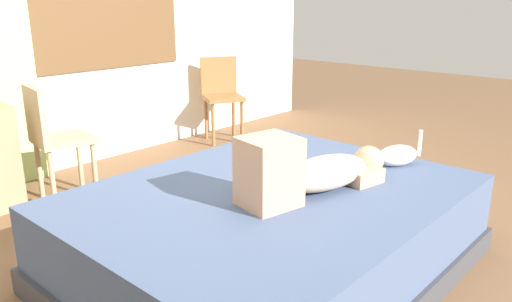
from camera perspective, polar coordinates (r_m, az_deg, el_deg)
ground_plane at (r=3.01m, az=2.12°, el=-11.72°), size 16.00×16.00×0.00m
bed at (r=2.75m, az=1.73°, el=-9.08°), size 2.11×1.65×0.48m
person_lying at (r=2.60m, az=6.35°, el=-2.29°), size 0.94×0.41×0.34m
cat at (r=3.11m, az=15.44°, el=-0.49°), size 0.32×0.24×0.21m
chair_by_desk at (r=3.87m, az=-22.07°, el=1.73°), size 0.44×0.44×0.86m
chair_spare at (r=5.26m, az=-3.95°, el=6.70°), size 0.52×0.52×0.86m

